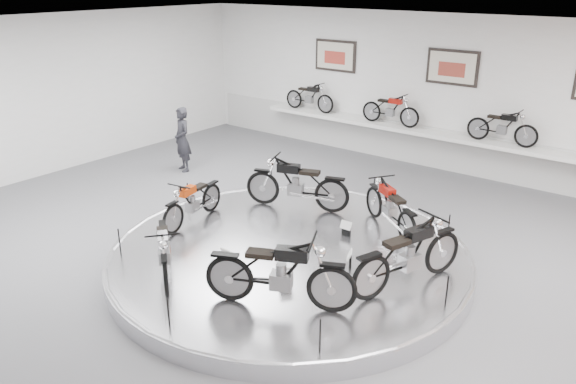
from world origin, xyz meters
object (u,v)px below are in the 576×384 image
Objects in this scene: bike_f at (280,272)px; bike_b at (390,207)px; display_platform at (289,257)px; visitor at (182,140)px; bike_c at (297,183)px; bike_e at (164,250)px; bike_d at (193,201)px; shelf at (441,135)px; bike_a at (409,254)px.

bike_b is at bearing 64.26° from bike_f.
visitor is at bearing 156.10° from display_platform.
visitor is at bearing -30.51° from bike_c.
bike_e is at bearing 95.06° from bike_b.
bike_b is 4.29m from bike_e.
bike_f is (1.02, -1.53, 0.71)m from display_platform.
visitor reaches higher than bike_b.
bike_b is 1.07× the size of bike_d.
bike_e is (-2.04, -3.77, -0.03)m from bike_b.
visitor is (-4.35, 0.80, -0.01)m from bike_c.
display_platform is 1.97m from bike_f.
bike_d reaches higher than display_platform.
bike_f is at bearing 58.41° from bike_d.
shelf is 6.64m from bike_a.
bike_e is (-1.03, -1.95, 0.60)m from display_platform.
bike_c reaches higher than display_platform.
bike_d is (-3.22, -2.04, -0.03)m from bike_b.
visitor is at bearing 173.97° from bike_e.
bike_e is (1.18, -1.73, 0.00)m from bike_d.
bike_f is (-1.21, -1.68, 0.01)m from bike_a.
shelf is 8.42m from bike_e.
display_platform is 2.34m from bike_a.
shelf is (0.00, 6.40, 0.85)m from display_platform.
bike_e is at bearing -97.06° from shelf.
visitor reaches higher than display_platform.
bike_e is at bearing 165.65° from bike_f.
shelf is 5.74× the size of bike_f.
bike_a is at bearing 3.83° from visitor.
bike_e reaches higher than bike_d.
bike_a is 2.07m from bike_b.
bike_a is at bearing 159.44° from bike_b.
bike_e reaches higher than shelf.
bike_c is at bearing 128.89° from bike_e.
display_platform is 3.39× the size of bike_a.
bike_d is at bearing 36.83° from bike_c.
shelf is 6.73× the size of bike_b.
bike_e is at bearing 69.88° from bike_c.
bike_b is at bearing 15.17° from visitor.
display_platform is 2.17m from bike_b.
bike_a is at bearing 3.77° from display_platform.
display_platform is 3.78× the size of visitor.
shelf is 6.49× the size of visitor.
visitor is (-7.61, 2.24, -0.01)m from bike_a.
bike_b is 6.42m from visitor.
bike_a is (2.22, -6.25, -0.15)m from shelf.
bike_c is at bearing 97.38° from bike_f.
bike_b is 3.81m from bike_d.
bike_d is (-2.21, -0.22, 0.60)m from display_platform.
bike_b reaches higher than display_platform.
shelf is 6.72m from visitor.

